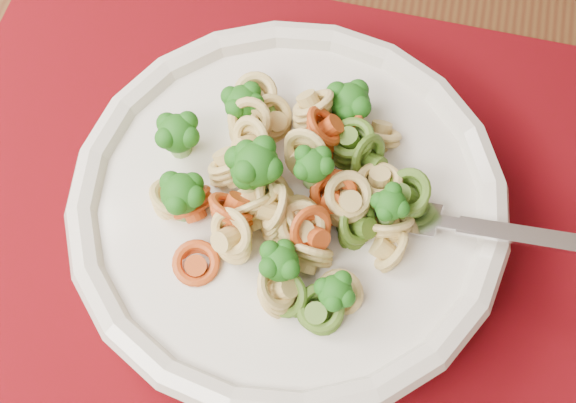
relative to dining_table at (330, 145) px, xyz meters
The scene contains 5 objects.
dining_table is the anchor object (origin of this frame).
placemat 0.16m from the dining_table, 77.44° to the right, with size 0.48×0.37×0.00m, color #650410.
pasta_bowl 0.18m from the dining_table, 73.72° to the right, with size 0.27×0.27×0.05m.
pasta_broccoli_heap 0.20m from the dining_table, 73.72° to the right, with size 0.23×0.23×0.06m, color #E4C371, non-canonical shape.
fork 0.21m from the dining_table, 40.64° to the right, with size 0.19×0.02×0.01m, color silver, non-canonical shape.
Camera 1 is at (0.61, 0.41, 1.20)m, focal length 50.00 mm.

